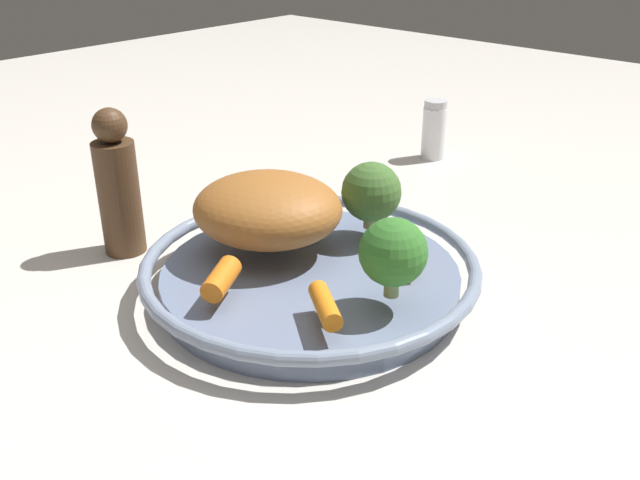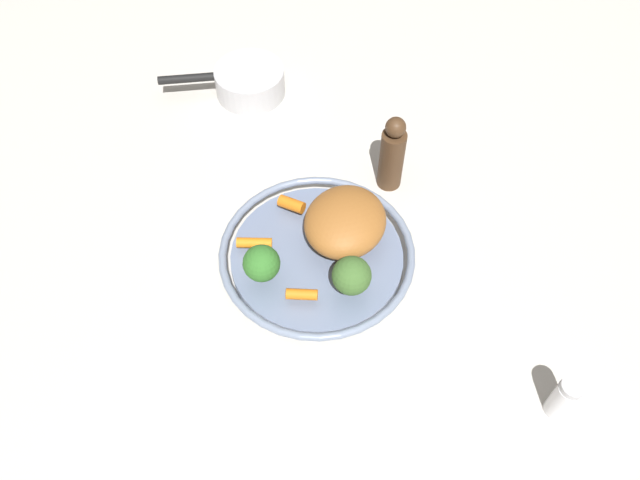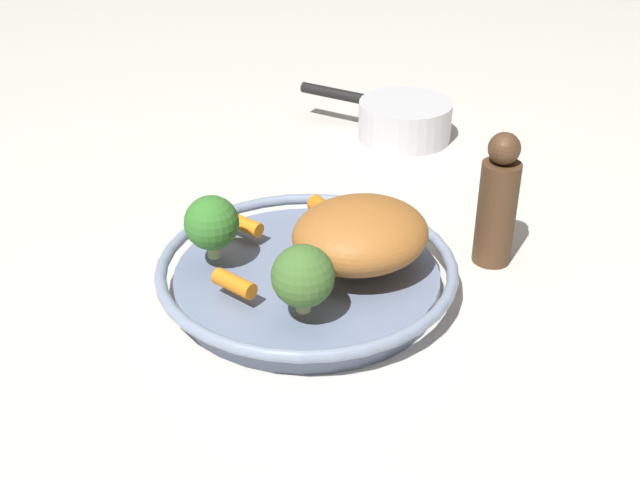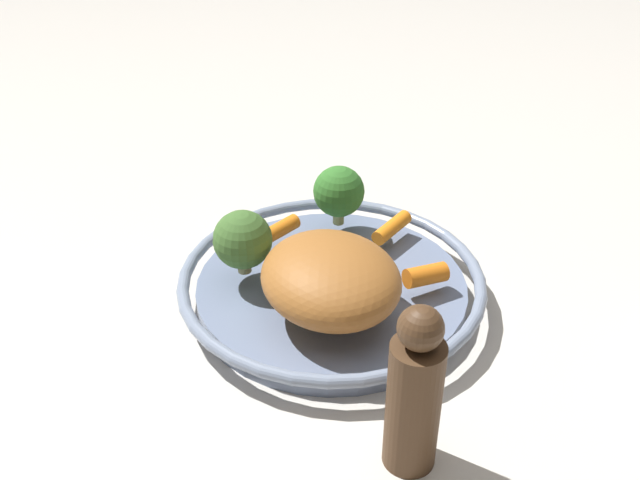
{
  "view_description": "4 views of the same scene",
  "coord_description": "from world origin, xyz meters",
  "px_view_note": "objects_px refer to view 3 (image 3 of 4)",
  "views": [
    {
      "loc": [
        0.39,
        -0.41,
        0.33
      ],
      "look_at": [
        0.03,
        -0.01,
        0.07
      ],
      "focal_mm": 39.31,
      "sensor_mm": 36.0,
      "label": 1
    },
    {
      "loc": [
        0.33,
        0.47,
        0.87
      ],
      "look_at": [
        -0.0,
        0.01,
        0.07
      ],
      "focal_mm": 36.31,
      "sensor_mm": 36.0,
      "label": 2
    },
    {
      "loc": [
        -0.03,
        0.71,
        0.48
      ],
      "look_at": [
        -0.01,
        0.01,
        0.07
      ],
      "focal_mm": 45.92,
      "sensor_mm": 36.0,
      "label": 3
    },
    {
      "loc": [
        -0.6,
        -0.01,
        0.46
      ],
      "look_at": [
        0.01,
        0.01,
        0.07
      ],
      "focal_mm": 41.01,
      "sensor_mm": 36.0,
      "label": 4
    }
  ],
  "objects_px": {
    "serving_bowl": "(307,275)",
    "broccoli_floret_edge": "(212,223)",
    "pepper_mill": "(497,203)",
    "saucepan": "(403,120)",
    "baby_carrot_back": "(323,210)",
    "baby_carrot_near_rim": "(240,223)",
    "baby_carrot_right": "(234,284)",
    "broccoli_floret_large": "(301,276)",
    "roast_chicken_piece": "(361,236)"
  },
  "relations": [
    {
      "from": "roast_chicken_piece",
      "to": "broccoli_floret_edge",
      "type": "xyz_separation_m",
      "value": [
        0.15,
        -0.01,
        0.01
      ]
    },
    {
      "from": "serving_bowl",
      "to": "broccoli_floret_edge",
      "type": "bearing_deg",
      "value": -3.2
    },
    {
      "from": "baby_carrot_right",
      "to": "pepper_mill",
      "type": "relative_size",
      "value": 0.31
    },
    {
      "from": "serving_bowl",
      "to": "saucepan",
      "type": "distance_m",
      "value": 0.43
    },
    {
      "from": "broccoli_floret_edge",
      "to": "saucepan",
      "type": "bearing_deg",
      "value": -118.83
    },
    {
      "from": "serving_bowl",
      "to": "pepper_mill",
      "type": "bearing_deg",
      "value": -161.91
    },
    {
      "from": "baby_carrot_right",
      "to": "baby_carrot_near_rim",
      "type": "bearing_deg",
      "value": -86.4
    },
    {
      "from": "serving_bowl",
      "to": "roast_chicken_piece",
      "type": "xyz_separation_m",
      "value": [
        -0.05,
        0.0,
        0.05
      ]
    },
    {
      "from": "baby_carrot_near_rim",
      "to": "baby_carrot_back",
      "type": "bearing_deg",
      "value": -162.28
    },
    {
      "from": "serving_bowl",
      "to": "baby_carrot_right",
      "type": "distance_m",
      "value": 0.09
    },
    {
      "from": "roast_chicken_piece",
      "to": "baby_carrot_right",
      "type": "bearing_deg",
      "value": 23.37
    },
    {
      "from": "serving_bowl",
      "to": "baby_carrot_near_rim",
      "type": "xyz_separation_m",
      "value": [
        0.08,
        -0.06,
        0.03
      ]
    },
    {
      "from": "baby_carrot_right",
      "to": "baby_carrot_back",
      "type": "height_order",
      "value": "baby_carrot_back"
    },
    {
      "from": "roast_chicken_piece",
      "to": "saucepan",
      "type": "bearing_deg",
      "value": -99.72
    },
    {
      "from": "broccoli_floret_large",
      "to": "roast_chicken_piece",
      "type": "bearing_deg",
      "value": -123.87
    },
    {
      "from": "broccoli_floret_edge",
      "to": "saucepan",
      "type": "relative_size",
      "value": 0.31
    },
    {
      "from": "baby_carrot_back",
      "to": "broccoli_floret_large",
      "type": "bearing_deg",
      "value": 84.74
    },
    {
      "from": "baby_carrot_back",
      "to": "pepper_mill",
      "type": "relative_size",
      "value": 0.29
    },
    {
      "from": "serving_bowl",
      "to": "broccoli_floret_edge",
      "type": "relative_size",
      "value": 4.56
    },
    {
      "from": "baby_carrot_back",
      "to": "saucepan",
      "type": "xyz_separation_m",
      "value": [
        -0.11,
        -0.31,
        -0.02
      ]
    },
    {
      "from": "baby_carrot_right",
      "to": "broccoli_floret_edge",
      "type": "relative_size",
      "value": 0.69
    },
    {
      "from": "baby_carrot_back",
      "to": "saucepan",
      "type": "height_order",
      "value": "baby_carrot_back"
    },
    {
      "from": "roast_chicken_piece",
      "to": "broccoli_floret_edge",
      "type": "bearing_deg",
      "value": -3.68
    },
    {
      "from": "roast_chicken_piece",
      "to": "baby_carrot_near_rim",
      "type": "distance_m",
      "value": 0.15
    },
    {
      "from": "baby_carrot_back",
      "to": "broccoli_floret_edge",
      "type": "relative_size",
      "value": 0.64
    },
    {
      "from": "baby_carrot_right",
      "to": "baby_carrot_back",
      "type": "xyz_separation_m",
      "value": [
        -0.08,
        -0.15,
        0.0
      ]
    },
    {
      "from": "baby_carrot_right",
      "to": "broccoli_floret_large",
      "type": "height_order",
      "value": "broccoli_floret_large"
    },
    {
      "from": "roast_chicken_piece",
      "to": "broccoli_floret_edge",
      "type": "height_order",
      "value": "broccoli_floret_edge"
    },
    {
      "from": "baby_carrot_right",
      "to": "baby_carrot_back",
      "type": "relative_size",
      "value": 1.08
    },
    {
      "from": "serving_bowl",
      "to": "broccoli_floret_edge",
      "type": "xyz_separation_m",
      "value": [
        0.1,
        -0.01,
        0.06
      ]
    },
    {
      "from": "roast_chicken_piece",
      "to": "baby_carrot_near_rim",
      "type": "height_order",
      "value": "roast_chicken_piece"
    },
    {
      "from": "broccoli_floret_edge",
      "to": "pepper_mill",
      "type": "bearing_deg",
      "value": -168.52
    },
    {
      "from": "broccoli_floret_large",
      "to": "pepper_mill",
      "type": "height_order",
      "value": "pepper_mill"
    },
    {
      "from": "serving_bowl",
      "to": "broccoli_floret_large",
      "type": "height_order",
      "value": "broccoli_floret_large"
    },
    {
      "from": "baby_carrot_back",
      "to": "baby_carrot_near_rim",
      "type": "height_order",
      "value": "baby_carrot_back"
    },
    {
      "from": "broccoli_floret_large",
      "to": "broccoli_floret_edge",
      "type": "xyz_separation_m",
      "value": [
        0.09,
        -0.09,
        0.0
      ]
    },
    {
      "from": "baby_carrot_right",
      "to": "baby_carrot_near_rim",
      "type": "relative_size",
      "value": 0.85
    },
    {
      "from": "baby_carrot_back",
      "to": "baby_carrot_near_rim",
      "type": "distance_m",
      "value": 0.09
    },
    {
      "from": "broccoli_floret_edge",
      "to": "pepper_mill",
      "type": "relative_size",
      "value": 0.45
    },
    {
      "from": "baby_carrot_near_rim",
      "to": "pepper_mill",
      "type": "distance_m",
      "value": 0.28
    },
    {
      "from": "roast_chicken_piece",
      "to": "saucepan",
      "type": "distance_m",
      "value": 0.42
    },
    {
      "from": "baby_carrot_right",
      "to": "broccoli_floret_large",
      "type": "distance_m",
      "value": 0.08
    },
    {
      "from": "baby_carrot_back",
      "to": "roast_chicken_piece",
      "type": "bearing_deg",
      "value": 112.19
    },
    {
      "from": "baby_carrot_back",
      "to": "broccoli_floret_edge",
      "type": "bearing_deg",
      "value": 38.13
    },
    {
      "from": "baby_carrot_right",
      "to": "saucepan",
      "type": "relative_size",
      "value": 0.21
    },
    {
      "from": "baby_carrot_back",
      "to": "pepper_mill",
      "type": "height_order",
      "value": "pepper_mill"
    },
    {
      "from": "roast_chicken_piece",
      "to": "pepper_mill",
      "type": "xyz_separation_m",
      "value": [
        -0.15,
        -0.07,
        0.0
      ]
    },
    {
      "from": "broccoli_floret_large",
      "to": "broccoli_floret_edge",
      "type": "relative_size",
      "value": 0.99
    },
    {
      "from": "broccoli_floret_large",
      "to": "broccoli_floret_edge",
      "type": "distance_m",
      "value": 0.13
    },
    {
      "from": "baby_carrot_back",
      "to": "serving_bowl",
      "type": "bearing_deg",
      "value": 80.92
    }
  ]
}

